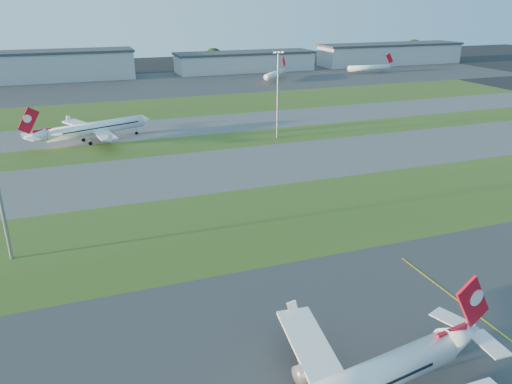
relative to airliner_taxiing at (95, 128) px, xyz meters
name	(u,v)px	position (x,y,z in m)	size (l,w,h in m)	color
grass_strip_a	(315,212)	(37.31, -70.24, -4.00)	(300.00, 34.00, 0.01)	#39531B
taxiway_a	(257,164)	(37.31, -37.24, -4.00)	(300.00, 32.00, 0.01)	#515154
grass_strip_b	(228,140)	(37.31, -12.24, -4.00)	(300.00, 18.00, 0.01)	#39531B
taxiway_b	(209,124)	(37.31, 9.76, -4.00)	(300.00, 26.00, 0.01)	#515154
grass_strip_c	(188,106)	(37.31, 42.76, -4.00)	(300.00, 40.00, 0.01)	#39531B
apron_far	(161,84)	(37.31, 102.76, -4.00)	(400.00, 80.00, 0.01)	#333335
airliner_taxiing	(95,128)	(0.00, 0.00, 0.00)	(34.94, 29.57, 11.41)	white
mini_jet_near	(276,74)	(96.01, 94.17, -0.72)	(20.50, 22.35, 9.48)	white
mini_jet_far	(369,68)	(155.87, 99.20, -0.72)	(28.62, 3.85, 9.48)	white
light_mast_centre	(278,89)	(52.31, -14.24, 10.81)	(3.20, 0.70, 25.80)	gray
hangar_west	(64,65)	(-7.69, 132.76, 3.63)	(71.40, 23.00, 15.20)	#A1A4A9
hangar_east	(245,61)	(92.31, 132.76, 1.63)	(81.60, 23.00, 11.20)	#A1A4A9
hangar_far_east	(390,54)	(192.31, 132.76, 2.63)	(96.90, 23.00, 13.20)	#A1A4A9
tree_mid_west	(111,64)	(17.31, 143.76, 1.83)	(9.90, 9.90, 10.80)	black
tree_mid_east	(214,58)	(77.31, 146.76, 2.81)	(11.55, 11.55, 12.60)	black
tree_east	(327,55)	(152.31, 144.76, 2.16)	(10.45, 10.45, 11.40)	black
tree_far_east	(414,49)	(222.31, 148.76, 3.46)	(12.65, 12.65, 13.80)	black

